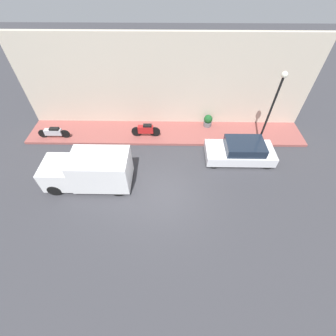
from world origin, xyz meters
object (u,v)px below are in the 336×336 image
Objects in this scene: scooter_silver at (54,132)px; motorcycle_red at (146,130)px; streetlamp at (275,100)px; delivery_van at (89,170)px; parked_car at (241,151)px; potted_plant at (208,121)px.

motorcycle_red is at bearing -87.72° from scooter_silver.
streetlamp is (-0.24, -13.12, 2.56)m from scooter_silver.
delivery_van is at bearing -137.70° from scooter_silver.
potted_plant is at bearing 27.76° from parked_car.
parked_car reaches higher than scooter_silver.
motorcycle_red is (0.23, -5.90, 0.07)m from scooter_silver.
streetlamp is (3.38, -9.83, 2.13)m from delivery_van.
parked_car is 6.00m from motorcycle_red.
motorcycle_red is (1.86, 5.70, 0.04)m from parked_car.
parked_car is at bearing -108.03° from motorcycle_red.
streetlamp reaches higher than motorcycle_red.
delivery_van reaches higher than motorcycle_red.
delivery_van is 4.66m from motorcycle_red.
parked_car is 11.71m from scooter_silver.
scooter_silver is 0.44× the size of streetlamp.
scooter_silver is 2.43× the size of potted_plant.
parked_car is at bearing -76.49° from delivery_van.
parked_car is 1.97× the size of scooter_silver.
streetlamp is at bearing -71.01° from delivery_van.
scooter_silver is at bearing 82.04° from parked_car.
motorcycle_red reaches higher than potted_plant.
motorcycle_red is at bearing 71.97° from parked_car.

